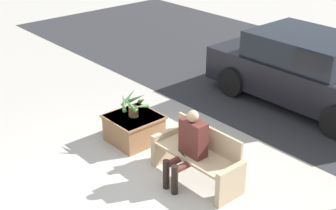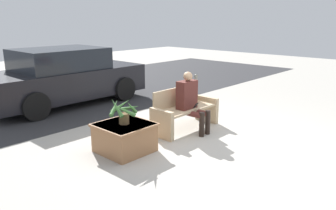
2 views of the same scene
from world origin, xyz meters
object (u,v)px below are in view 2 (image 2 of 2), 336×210
object	(u,v)px
planter_box	(125,137)
parked_car	(64,77)
person_seated	(190,100)
potted_plant	(123,111)
bollard_post	(196,87)
bench	(184,110)

from	to	relation	value
planter_box	parked_car	distance (m)	3.87
person_seated	planter_box	xyz separation A→B (m)	(-1.57, 0.15, -0.39)
person_seated	parked_car	distance (m)	3.89
person_seated	potted_plant	distance (m)	1.58
person_seated	potted_plant	size ratio (longest dim) A/B	2.26
parked_car	bollard_post	bearing A→B (deg)	-41.48
planter_box	potted_plant	size ratio (longest dim) A/B	1.61
potted_plant	parked_car	bearing A→B (deg)	74.19
bench	person_seated	size ratio (longest dim) A/B	1.27
bench	planter_box	bearing A→B (deg)	-178.85
potted_plant	person_seated	bearing A→B (deg)	-5.85
parked_car	bollard_post	distance (m)	3.55
bench	bollard_post	bearing A→B (deg)	32.58
potted_plant	parked_car	xyz separation A→B (m)	(1.05, 3.70, 0.00)
person_seated	bench	bearing A→B (deg)	81.19
bench	potted_plant	size ratio (longest dim) A/B	2.86
potted_plant	bollard_post	bearing A→B (deg)	20.20
potted_plant	bollard_post	xyz separation A→B (m)	(3.69, 1.36, -0.33)
bench	person_seated	xyz separation A→B (m)	(-0.03, -0.19, 0.26)
parked_car	planter_box	bearing A→B (deg)	-105.74
potted_plant	planter_box	bearing A→B (deg)	-71.59
bench	potted_plant	bearing A→B (deg)	-179.11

